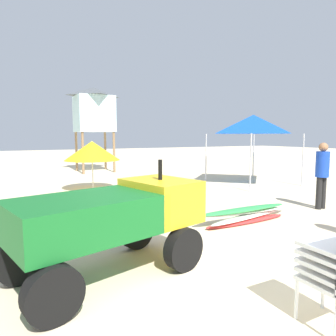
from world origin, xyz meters
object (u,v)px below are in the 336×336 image
object	(u,v)px
popup_canopy	(253,124)
lifeguard_tower	(94,110)
lifeguard_near_center	(322,171)
beach_umbrella_mid	(92,151)
utility_cart	(114,216)
surfboard_pile	(247,214)

from	to	relation	value
popup_canopy	lifeguard_tower	bearing A→B (deg)	122.89
lifeguard_near_center	lifeguard_tower	bearing A→B (deg)	105.65
popup_canopy	lifeguard_tower	world-z (taller)	lifeguard_tower
lifeguard_near_center	popup_canopy	xyz separation A→B (m)	(1.39, 3.95, 1.32)
lifeguard_near_center	beach_umbrella_mid	world-z (taller)	lifeguard_near_center
utility_cart	lifeguard_tower	xyz separation A→B (m)	(2.76, 11.83, 2.40)
surfboard_pile	lifeguard_near_center	size ratio (longest dim) A/B	1.63
surfboard_pile	lifeguard_near_center	distance (m)	2.61
utility_cart	beach_umbrella_mid	size ratio (longest dim) A/B	1.50
utility_cart	lifeguard_near_center	world-z (taller)	lifeguard_near_center
surfboard_pile	popup_canopy	size ratio (longest dim) A/B	1.03
popup_canopy	lifeguard_tower	size ratio (longest dim) A/B	0.62
popup_canopy	lifeguard_tower	xyz separation A→B (m)	(-4.40, 6.81, 0.89)
lifeguard_near_center	lifeguard_tower	distance (m)	11.39
utility_cart	lifeguard_near_center	distance (m)	5.88
utility_cart	beach_umbrella_mid	world-z (taller)	beach_umbrella_mid
lifeguard_near_center	beach_umbrella_mid	distance (m)	6.97
lifeguard_near_center	lifeguard_tower	size ratio (longest dim) A/B	0.39
lifeguard_tower	beach_umbrella_mid	bearing A→B (deg)	-105.12
popup_canopy	lifeguard_near_center	bearing A→B (deg)	-109.37
beach_umbrella_mid	surfboard_pile	bearing A→B (deg)	-69.43
surfboard_pile	utility_cart	bearing A→B (deg)	-162.19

